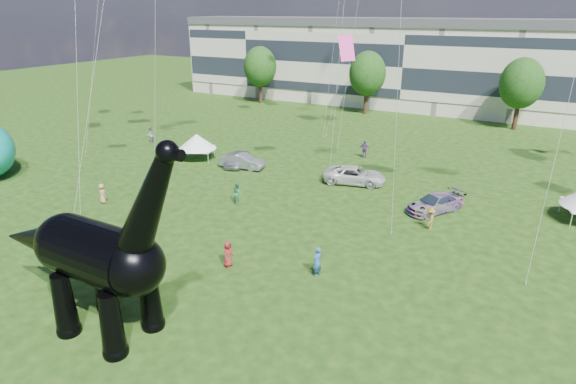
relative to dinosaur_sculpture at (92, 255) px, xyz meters
The scene contains 12 objects.
ground 6.42m from the dinosaur_sculpture, ahead, with size 220.00×220.00×0.00m, color #16330C.
terrace_row 62.87m from the dinosaur_sculpture, 92.69° to the left, with size 78.00×11.00×12.00m, color beige.
tree_far_left 59.32m from the dinosaur_sculpture, 114.89° to the left, with size 5.20×5.20×9.44m.
tree_mid_left 54.27m from the dinosaur_sculpture, 97.36° to the left, with size 5.20×5.20×9.44m.
tree_mid_right 55.38m from the dinosaur_sculpture, 76.35° to the left, with size 5.20×5.20×9.44m.
dinosaur_sculpture is the anchor object (origin of this frame).
car_silver 25.95m from the dinosaur_sculpture, 110.36° to the left, with size 1.63×4.05×1.38m, color silver.
car_grey 25.30m from the dinosaur_sculpture, 108.91° to the left, with size 1.51×4.33×1.43m, color gray.
car_white 25.32m from the dinosaur_sculpture, 83.36° to the left, with size 2.47×5.35×1.49m, color silver.
car_dark 24.61m from the dinosaur_sculpture, 64.38° to the left, with size 1.92×4.73×1.37m, color #595960.
gazebo_left 27.59m from the dinosaur_sculpture, 119.77° to the left, with size 5.08×5.08×2.67m.
visitors 17.45m from the dinosaur_sculpture, 75.43° to the left, with size 52.23×38.26×1.87m.
Camera 1 is at (12.15, -13.34, 14.30)m, focal length 30.00 mm.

